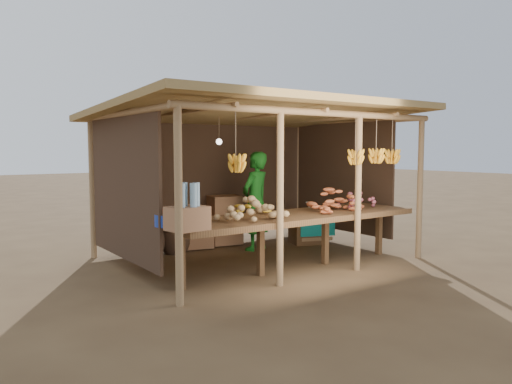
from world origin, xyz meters
TOP-DOWN VIEW (x-y plane):
  - ground at (0.00, 0.00)m, footprint 60.00×60.00m
  - stall_structure at (0.01, -0.08)m, footprint 4.70×3.50m
  - counter at (0.00, -0.95)m, footprint 3.90×1.05m
  - potato_heap at (-0.95, -1.20)m, footprint 1.11×0.91m
  - sweet_potato_heap at (0.75, -0.98)m, footprint 0.98×0.77m
  - onion_heap at (1.23, -0.95)m, footprint 0.83×0.56m
  - banana_pile at (-0.56, -0.67)m, footprint 0.61×0.50m
  - tomato_basin at (-1.90, -0.91)m, footprint 0.42×0.42m
  - bottle_box at (-1.90, -1.31)m, footprint 0.47×0.40m
  - vendor at (0.36, 0.52)m, footprint 0.71×0.59m
  - tarp_crate at (1.49, 0.46)m, footprint 0.81×0.76m
  - carton_stack at (-0.03, 1.20)m, footprint 1.22×0.54m
  - burlap_sacks at (-1.12, 1.06)m, footprint 0.95×0.50m

SIDE VIEW (x-z plane):
  - ground at x=0.00m, z-range 0.00..0.00m
  - burlap_sacks at x=-1.12m, z-range -0.04..0.63m
  - tarp_crate at x=1.49m, z-range -0.07..0.71m
  - carton_stack at x=-0.03m, z-range -0.05..0.82m
  - counter at x=0.00m, z-range 0.34..1.14m
  - vendor at x=0.36m, z-range 0.00..1.68m
  - tomato_basin at x=-1.90m, z-range 0.78..1.00m
  - banana_pile at x=-0.56m, z-range 0.80..1.14m
  - sweet_potato_heap at x=0.75m, z-range 0.80..1.15m
  - onion_heap at x=1.23m, z-range 0.80..1.15m
  - potato_heap at x=-0.95m, z-range 0.80..1.17m
  - bottle_box at x=-1.90m, z-range 0.74..1.28m
  - stall_structure at x=0.01m, z-range 0.70..3.13m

